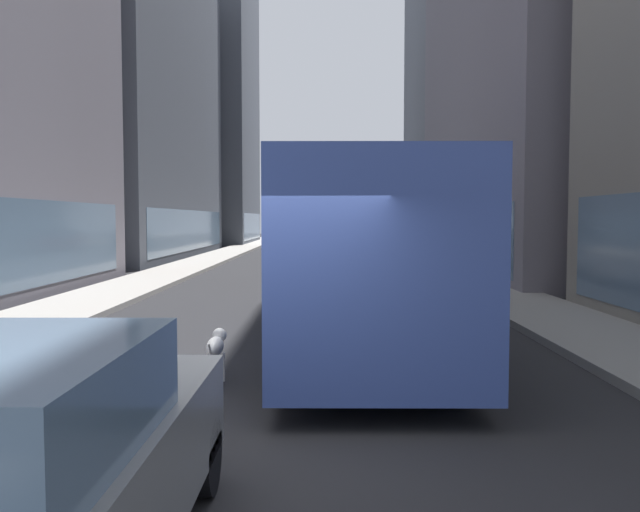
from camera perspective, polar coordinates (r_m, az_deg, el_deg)
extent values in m
plane|color=#232326|center=(41.15, -0.48, 0.15)|extent=(120.00, 120.00, 0.00)
cube|color=#9E9991|center=(41.62, -8.35, 0.25)|extent=(2.40, 110.00, 0.15)
cube|color=gray|center=(41.46, 7.43, 0.25)|extent=(2.40, 110.00, 0.15)
cube|color=#4C515B|center=(41.63, -17.65, 13.93)|extent=(8.91, 22.48, 20.10)
cube|color=slate|center=(39.78, -11.34, 2.28)|extent=(0.08, 20.24, 2.40)
cube|color=#4C515B|center=(62.24, -11.58, 13.71)|extent=(11.61, 14.57, 27.15)
cube|color=slate|center=(60.29, -6.06, 2.65)|extent=(0.08, 13.11, 2.40)
cube|color=slate|center=(27.97, 12.16, 1.87)|extent=(0.08, 16.33, 2.40)
cube|color=slate|center=(49.12, 14.15, 15.12)|extent=(8.69, 18.92, 24.82)
cube|color=slate|center=(47.23, 8.86, 2.46)|extent=(0.08, 17.03, 2.40)
cube|color=#33478C|center=(12.30, 3.29, 0.57)|extent=(2.55, 11.50, 2.75)
cube|color=slate|center=(12.29, 3.30, 2.88)|extent=(2.57, 11.04, 0.90)
cube|color=black|center=(18.06, 2.34, -2.14)|extent=(2.55, 0.16, 0.44)
cylinder|color=black|center=(15.92, -1.44, -3.05)|extent=(0.30, 1.00, 1.00)
cylinder|color=black|center=(16.01, 6.64, -3.03)|extent=(0.30, 1.00, 1.00)
cylinder|color=black|center=(8.32, -3.07, -8.91)|extent=(0.30, 1.00, 1.00)
cylinder|color=black|center=(8.49, 12.44, -8.73)|extent=(0.30, 1.00, 1.00)
cube|color=silver|center=(17.44, -2.38, 4.09)|extent=(0.08, 0.24, 0.40)
cylinder|color=black|center=(6.03, -25.53, -15.78)|extent=(0.22, 0.64, 0.64)
cylinder|color=black|center=(5.56, -10.44, -17.15)|extent=(0.22, 0.64, 0.64)
cube|color=silver|center=(29.10, 4.72, 0.20)|extent=(1.82, 3.98, 0.75)
cube|color=slate|center=(28.87, 4.76, 1.47)|extent=(1.68, 1.79, 0.55)
cylinder|color=black|center=(30.64, 3.00, -0.34)|extent=(0.22, 0.64, 0.64)
cylinder|color=black|center=(30.76, 5.98, -0.34)|extent=(0.22, 0.64, 0.64)
cylinder|color=black|center=(27.50, 3.30, -0.75)|extent=(0.22, 0.64, 0.64)
cylinder|color=black|center=(27.63, 6.62, -0.75)|extent=(0.22, 0.64, 0.64)
cube|color=black|center=(46.85, -1.85, 1.38)|extent=(1.76, 4.40, 0.75)
cube|color=slate|center=(46.61, -1.86, 2.17)|extent=(1.61, 1.98, 0.55)
cylinder|color=black|center=(48.68, -2.67, 1.01)|extent=(0.22, 0.64, 0.64)
cylinder|color=black|center=(48.62, -0.87, 1.01)|extent=(0.22, 0.64, 0.64)
cylinder|color=black|center=(45.12, -2.91, 0.83)|extent=(0.22, 0.64, 0.64)
cylinder|color=black|center=(45.06, -0.96, 0.83)|extent=(0.22, 0.64, 0.64)
cube|color=red|center=(43.33, 3.27, 1.22)|extent=(1.83, 3.96, 0.75)
cube|color=slate|center=(43.11, 3.29, 2.07)|extent=(1.68, 1.78, 0.55)
cylinder|color=black|center=(44.87, 2.14, 0.81)|extent=(0.22, 0.64, 0.64)
cylinder|color=black|center=(44.95, 4.19, 0.81)|extent=(0.22, 0.64, 0.64)
cylinder|color=black|center=(41.75, 2.28, 0.63)|extent=(0.22, 0.64, 0.64)
cylinder|color=black|center=(41.83, 4.48, 0.63)|extent=(0.22, 0.64, 0.64)
ellipsoid|color=white|center=(8.87, -9.35, -7.99)|extent=(0.22, 0.60, 0.26)
sphere|color=white|center=(9.22, -8.95, -6.97)|extent=(0.20, 0.20, 0.20)
sphere|color=black|center=(9.25, -9.30, -6.83)|extent=(0.07, 0.07, 0.07)
sphere|color=black|center=(9.23, -8.56, -6.85)|extent=(0.07, 0.07, 0.07)
cylinder|color=white|center=(8.47, -9.81, -8.18)|extent=(0.03, 0.16, 0.19)
cylinder|color=white|center=(9.15, -9.54, -9.75)|extent=(0.06, 0.06, 0.40)
cylinder|color=white|center=(9.13, -8.66, -9.77)|extent=(0.06, 0.06, 0.40)
cylinder|color=white|center=(8.75, -10.02, -10.36)|extent=(0.06, 0.06, 0.40)
cylinder|color=white|center=(8.73, -9.10, -10.39)|extent=(0.06, 0.06, 0.40)
sphere|color=black|center=(8.95, -8.92, -7.62)|extent=(0.04, 0.04, 0.04)
sphere|color=black|center=(8.80, -9.82, -7.95)|extent=(0.04, 0.04, 0.04)
sphere|color=black|center=(8.68, -9.42, -7.83)|extent=(0.04, 0.04, 0.04)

